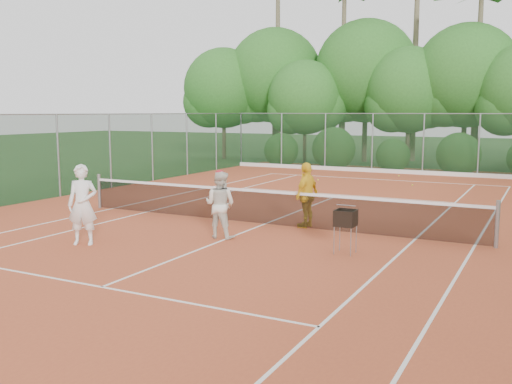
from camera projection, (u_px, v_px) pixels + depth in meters
The scene contains 13 objects.
ground at pixel (264, 225), 15.72m from camera, with size 120.00×120.00×0.00m, color #1D4017.
clay_court at pixel (264, 225), 15.72m from camera, with size 18.00×36.00×0.02m, color #B34D29.
tennis_net at pixel (264, 206), 15.64m from camera, with size 11.97×0.10×1.10m.
player_white at pixel (83, 205), 13.23m from camera, with size 0.69×0.45×1.88m, color white.
player_center_grp at pixel (220, 204), 13.97m from camera, with size 0.83×0.66×1.68m.
player_yellow at pixel (307, 195), 15.24m from camera, with size 1.03×0.43×1.75m, color yellow.
ball_hopper at pixel (346, 219), 12.40m from camera, with size 0.42×0.42×0.97m.
stray_ball_a at pixel (318, 180), 25.78m from camera, with size 0.07×0.07×0.07m, color #D1DA32.
stray_ball_b at pixel (399, 176), 27.45m from camera, with size 0.07×0.07×0.07m, color #CAD230.
stray_ball_c at pixel (412, 185), 23.91m from camera, with size 0.07×0.07×0.07m, color gold.
court_markings at pixel (264, 224), 15.71m from camera, with size 11.03×23.83×0.01m.
fence_back at pixel (397, 144), 28.69m from camera, with size 18.07×0.07×3.00m.
tropical_treeline at pixel (447, 76), 32.12m from camera, with size 32.10×8.49×15.03m.
Camera 1 is at (6.92, -13.80, 3.10)m, focal length 40.00 mm.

